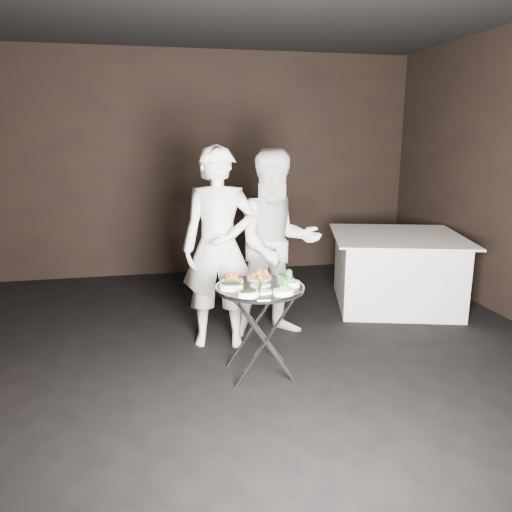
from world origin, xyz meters
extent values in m
cube|color=black|center=(0.00, 0.00, -0.03)|extent=(6.00, 7.00, 0.05)
cube|color=black|center=(0.00, 3.52, 1.50)|extent=(6.00, 0.05, 3.00)
cylinder|color=silver|center=(0.15, 0.02, 0.36)|extent=(0.49, 0.02, 0.72)
cylinder|color=silver|center=(0.15, 0.02, 0.36)|extent=(0.49, 0.02, 0.72)
cylinder|color=silver|center=(0.15, 0.40, 0.36)|extent=(0.49, 0.02, 0.72)
cylinder|color=silver|center=(0.15, 0.40, 0.36)|extent=(0.49, 0.02, 0.72)
cylinder|color=silver|center=(-0.06, 0.21, 0.69)|extent=(0.02, 0.42, 0.02)
cylinder|color=silver|center=(0.36, 0.21, 0.69)|extent=(0.02, 0.42, 0.02)
cylinder|color=black|center=(0.15, 0.21, 0.72)|extent=(0.68, 0.68, 0.03)
torus|color=silver|center=(0.15, 0.21, 0.74)|extent=(0.70, 0.70, 0.02)
cylinder|color=beige|center=(-0.04, 0.38, 0.75)|extent=(0.18, 0.18, 0.02)
cylinder|color=beige|center=(0.19, 0.42, 0.75)|extent=(0.20, 0.20, 0.02)
cylinder|color=white|center=(0.38, 0.34, 0.76)|extent=(0.12, 0.12, 0.05)
cylinder|color=silver|center=(-0.03, 0.37, 0.79)|extent=(0.13, 0.16, 0.01)
cylinder|color=silver|center=(0.20, 0.42, 0.79)|extent=(0.07, 0.19, 0.01)
cylinder|color=silver|center=(0.38, 0.34, 0.79)|extent=(0.06, 0.19, 0.01)
cylinder|color=silver|center=(-0.07, 0.16, 0.79)|extent=(0.16, 0.12, 0.01)
cylinder|color=silver|center=(0.37, 0.16, 0.79)|extent=(0.12, 0.16, 0.01)
cylinder|color=silver|center=(0.15, 0.22, 0.79)|extent=(0.08, 0.18, 0.01)
imported|color=silver|center=(-0.07, 0.91, 0.91)|extent=(0.73, 0.56, 1.82)
imported|color=silver|center=(0.49, 1.02, 0.89)|extent=(0.91, 0.73, 1.78)
cube|color=white|center=(2.03, 1.61, 0.39)|extent=(1.26, 1.26, 0.79)
cube|color=white|center=(2.03, 1.61, 0.80)|extent=(1.42, 1.42, 0.02)
camera|label=1|loc=(-0.64, -3.42, 1.87)|focal=35.00mm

